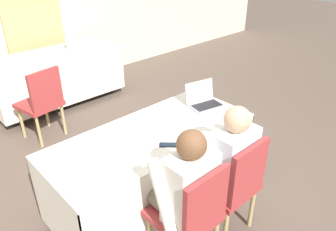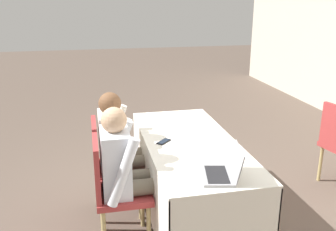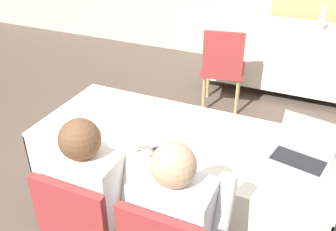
{
  "view_description": "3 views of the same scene",
  "coord_description": "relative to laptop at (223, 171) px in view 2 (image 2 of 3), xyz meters",
  "views": [
    {
      "loc": [
        -1.5,
        -1.82,
        2.22
      ],
      "look_at": [
        0.0,
        -0.2,
        1.01
      ],
      "focal_mm": 35.0,
      "sensor_mm": 36.0,
      "label": 1
    },
    {
      "loc": [
        2.96,
        -0.84,
        1.97
      ],
      "look_at": [
        0.0,
        -0.2,
        1.01
      ],
      "focal_mm": 40.0,
      "sensor_mm": 36.0,
      "label": 2
    },
    {
      "loc": [
        0.72,
        -1.81,
        2.05
      ],
      "look_at": [
        0.0,
        -0.2,
        1.01
      ],
      "focal_mm": 40.0,
      "sensor_mm": 36.0,
      "label": 3
    }
  ],
  "objects": [
    {
      "name": "ground_plane",
      "position": [
        -0.71,
        -0.04,
        -0.8
      ],
      "size": [
        24.0,
        24.0,
        0.0
      ],
      "primitive_type": "plane",
      "color": "brown"
    },
    {
      "name": "conference_table_near",
      "position": [
        -0.71,
        -0.04,
        -0.23
      ],
      "size": [
        1.84,
        0.79,
        0.76
      ],
      "color": "white",
      "rests_on": "ground_plane"
    },
    {
      "name": "laptop",
      "position": [
        0.0,
        0.0,
        0.0
      ],
      "size": [
        0.37,
        0.32,
        0.22
      ],
      "rotation": [
        0.0,
        0.0,
        -0.21
      ],
      "color": "#99999E",
      "rests_on": "conference_table_near"
    },
    {
      "name": "cell_phone",
      "position": [
        -0.73,
        -0.28,
        -0.04
      ],
      "size": [
        0.15,
        0.15,
        0.01
      ],
      "rotation": [
        0.0,
        0.0,
        0.79
      ],
      "color": "black",
      "rests_on": "conference_table_near"
    },
    {
      "name": "paper_beside_laptop",
      "position": [
        -0.97,
        0.14,
        -0.04
      ],
      "size": [
        0.32,
        0.36,
        0.0
      ],
      "rotation": [
        0.0,
        0.0,
        -0.46
      ],
      "color": "white",
      "rests_on": "conference_table_near"
    },
    {
      "name": "paper_centre_table",
      "position": [
        -0.37,
        0.06,
        -0.04
      ],
      "size": [
        0.28,
        0.34,
        0.0
      ],
      "rotation": [
        0.0,
        0.0,
        -0.28
      ],
      "color": "white",
      "rests_on": "conference_table_near"
    },
    {
      "name": "paper_left_edge",
      "position": [
        -1.31,
        0.03,
        -0.04
      ],
      "size": [
        0.32,
        0.36,
        0.0
      ],
      "rotation": [
        0.0,
        0.0,
        0.47
      ],
      "color": "white",
      "rests_on": "conference_table_near"
    },
    {
      "name": "chair_near_left",
      "position": [
        -0.94,
        -0.74,
        -0.29
      ],
      "size": [
        0.44,
        0.44,
        0.92
      ],
      "rotation": [
        0.0,
        0.0,
        3.14
      ],
      "color": "tan",
      "rests_on": "ground_plane"
    },
    {
      "name": "chair_near_right",
      "position": [
        -0.47,
        -0.74,
        -0.29
      ],
      "size": [
        0.44,
        0.44,
        0.92
      ],
      "rotation": [
        0.0,
        0.0,
        3.14
      ],
      "color": "tan",
      "rests_on": "ground_plane"
    },
    {
      "name": "person_checkered_shirt",
      "position": [
        -0.94,
        -0.64,
        -0.13
      ],
      "size": [
        0.5,
        0.52,
        1.18
      ],
      "rotation": [
        0.0,
        0.0,
        3.14
      ],
      "color": "#665B4C",
      "rests_on": "ground_plane"
    },
    {
      "name": "person_white_shirt",
      "position": [
        -0.47,
        -0.64,
        -0.13
      ],
      "size": [
        0.5,
        0.52,
        1.18
      ],
      "rotation": [
        0.0,
        0.0,
        3.14
      ],
      "color": "#665B4C",
      "rests_on": "ground_plane"
    }
  ]
}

